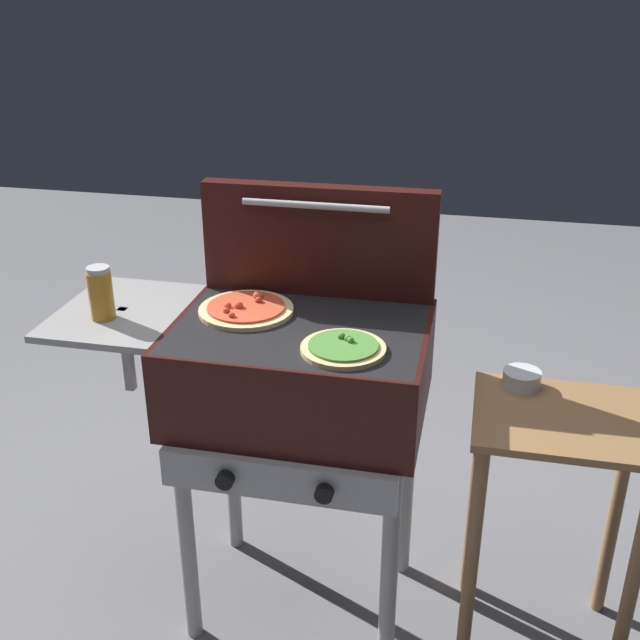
% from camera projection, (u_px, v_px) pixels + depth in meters
% --- Properties ---
extents(ground_plane, '(8.00, 8.00, 0.00)m').
position_uv_depth(ground_plane, '(304.00, 598.00, 2.31)').
color(ground_plane, gray).
extents(grill, '(0.96, 0.53, 0.90)m').
position_uv_depth(grill, '(295.00, 376.00, 1.99)').
color(grill, '#38110F').
rests_on(grill, ground_plane).
extents(grill_lid_open, '(0.63, 0.08, 0.30)m').
position_uv_depth(grill_lid_open, '(319.00, 240.00, 2.06)').
color(grill_lid_open, '#38110F').
rests_on(grill_lid_open, grill).
extents(pizza_veggie, '(0.20, 0.20, 0.03)m').
position_uv_depth(pizza_veggie, '(343.00, 348.00, 1.80)').
color(pizza_veggie, '#E0C17F').
rests_on(pizza_veggie, grill).
extents(pizza_pepperoni, '(0.25, 0.25, 0.04)m').
position_uv_depth(pizza_pepperoni, '(246.00, 309.00, 2.00)').
color(pizza_pepperoni, beige).
rests_on(pizza_pepperoni, grill).
extents(sauce_jar, '(0.06, 0.06, 0.14)m').
position_uv_depth(sauce_jar, '(101.00, 293.00, 1.95)').
color(sauce_jar, '#B77A1E').
rests_on(sauce_jar, grill).
extents(prep_table, '(0.44, 0.36, 0.73)m').
position_uv_depth(prep_table, '(555.00, 484.00, 1.96)').
color(prep_table, olive).
rests_on(prep_table, ground_plane).
extents(topping_bowl_near, '(0.10, 0.10, 0.04)m').
position_uv_depth(topping_bowl_near, '(522.00, 380.00, 2.00)').
color(topping_bowl_near, silver).
rests_on(topping_bowl_near, prep_table).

